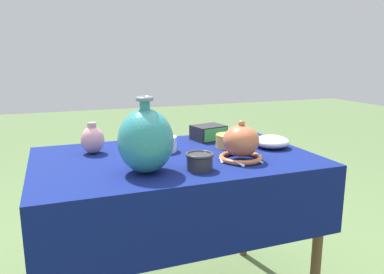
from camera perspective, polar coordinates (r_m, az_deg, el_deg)
The scene contains 9 objects.
display_table at distance 1.66m, azimuth -2.44°, elevation -5.64°, with size 1.20×0.78×0.76m.
vase_tall_bulbous at distance 1.40m, azimuth -7.06°, elevation -0.53°, with size 0.21×0.21×0.29m.
vase_dome_bell at distance 1.58m, azimuth 7.47°, elevation -1.08°, with size 0.20×0.19×0.18m.
mosaic_tile_box at distance 1.95m, azimuth 2.55°, elevation 0.67°, with size 0.18×0.16×0.08m.
jar_round_rose at distance 1.74m, azimuth -14.91°, elevation -0.38°, with size 0.10×0.10×0.14m.
bowl_shallow_ivory at distance 1.83m, azimuth 12.05°, elevation -0.69°, with size 0.17×0.17×0.06m, color white.
cup_wide_charcoal at distance 1.44m, azimuth 1.18°, elevation -3.63°, with size 0.11×0.11×0.07m.
pot_squat_porcelain at distance 1.73m, azimuth -4.50°, elevation -1.04°, with size 0.13×0.13×0.07m, color white.
pot_squat_ochre at distance 1.81m, azimuth 5.77°, elevation -0.58°, with size 0.14×0.14×0.06m, color gold.
Camera 1 is at (-0.49, -1.52, 1.20)m, focal length 35.00 mm.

